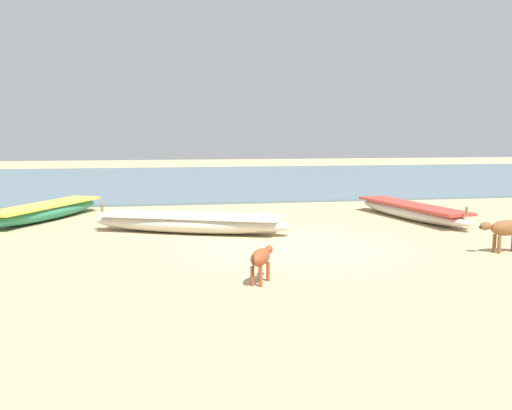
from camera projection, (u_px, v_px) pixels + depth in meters
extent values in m
plane|color=tan|center=(291.00, 246.00, 11.67)|extent=(80.00, 80.00, 0.00)
cube|color=slate|center=(211.00, 179.00, 28.36)|extent=(60.00, 20.00, 0.08)
ellipsoid|color=beige|center=(411.00, 212.00, 15.33)|extent=(1.66, 4.84, 0.42)
cube|color=#CC3F33|center=(411.00, 205.00, 15.30)|extent=(1.54, 4.27, 0.07)
cube|color=olive|center=(419.00, 209.00, 14.98)|extent=(0.74, 0.24, 0.04)
cylinder|color=olive|center=(467.00, 211.00, 13.25)|extent=(0.06, 0.06, 0.20)
ellipsoid|color=#338C66|center=(45.00, 212.00, 15.15)|extent=(2.87, 4.54, 0.44)
cube|color=#EAD84C|center=(45.00, 205.00, 15.13)|extent=(2.61, 4.03, 0.07)
cube|color=olive|center=(37.00, 209.00, 14.81)|extent=(0.74, 0.45, 0.04)
ellipsoid|color=beige|center=(190.00, 224.00, 13.18)|extent=(4.90, 2.69, 0.45)
cube|color=white|center=(190.00, 216.00, 13.15)|extent=(4.35, 2.45, 0.07)
cube|color=olive|center=(175.00, 218.00, 13.24)|extent=(0.40, 0.77, 0.04)
cylinder|color=olive|center=(102.00, 208.00, 13.59)|extent=(0.06, 0.06, 0.20)
ellipsoid|color=brown|center=(507.00, 228.00, 10.97)|extent=(0.72, 0.30, 0.31)
ellipsoid|color=brown|center=(486.00, 226.00, 10.87)|extent=(0.24, 0.15, 0.17)
sphere|color=#2D2119|center=(481.00, 227.00, 10.86)|extent=(0.07, 0.07, 0.07)
cylinder|color=brown|center=(499.00, 245.00, 10.89)|extent=(0.07, 0.07, 0.36)
cylinder|color=brown|center=(494.00, 243.00, 11.05)|extent=(0.07, 0.07, 0.36)
ellipsoid|color=#9E4C28|center=(260.00, 257.00, 8.68)|extent=(0.52, 0.65, 0.27)
ellipsoid|color=#9E4C28|center=(269.00, 249.00, 9.06)|extent=(0.21, 0.24, 0.15)
sphere|color=#2D2119|center=(271.00, 249.00, 9.14)|extent=(0.08, 0.08, 0.06)
cylinder|color=#9E4C28|center=(260.00, 271.00, 8.91)|extent=(0.06, 0.06, 0.31)
cylinder|color=#9E4C28|center=(268.00, 272.00, 8.86)|extent=(0.06, 0.06, 0.31)
cylinder|color=#9E4C28|center=(252.00, 276.00, 8.57)|extent=(0.06, 0.06, 0.31)
cylinder|color=#9E4C28|center=(261.00, 277.00, 8.53)|extent=(0.06, 0.06, 0.31)
cylinder|color=#2D2119|center=(253.00, 263.00, 8.38)|extent=(0.02, 0.02, 0.25)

